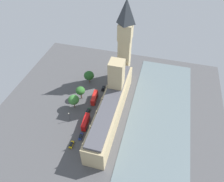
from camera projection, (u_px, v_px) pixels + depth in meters
ground_plane at (108, 116)px, 128.34m from camera, size 137.34×137.34×0.00m
river_thames at (158, 126)px, 122.58m from camera, size 36.27×123.61×0.25m
parliament_building at (112, 104)px, 123.24m from camera, size 11.58×67.34×32.08m
clock_tower at (125, 41)px, 134.71m from camera, size 8.80×8.80×57.06m
car_black_opposite_hall at (103, 88)px, 144.82m from camera, size 2.18×4.93×1.74m
double_decker_bus_far_end at (94, 98)px, 135.80m from camera, size 3.46×10.68×4.75m
car_dark_green_near_tower at (88, 111)px, 130.04m from camera, size 2.10×4.37×1.74m
double_decker_bus_midblock at (86, 122)px, 121.73m from camera, size 3.44×10.68×4.75m
car_blue_by_river_gate at (81, 136)px, 116.72m from camera, size 2.07×4.65×1.74m
car_yellow_cab_under_trees at (71, 145)px, 113.00m from camera, size 2.11×4.55×1.74m
pedestrian_corner at (93, 127)px, 121.46m from camera, size 0.66×0.61×1.56m
pedestrian_trailing at (106, 92)px, 142.35m from camera, size 0.67×0.61×1.61m
pedestrian_leading at (101, 104)px, 134.44m from camera, size 0.61×0.67×1.59m
plane_tree_kerbside at (89, 76)px, 146.33m from camera, size 7.04×7.04×9.15m
plane_tree_slot_10 at (80, 91)px, 134.48m from camera, size 5.94×5.94×9.35m
plane_tree_slot_11 at (74, 100)px, 128.88m from camera, size 6.75×6.75×9.56m
street_lamp_slot_12 at (82, 94)px, 135.94m from camera, size 0.56×0.56×5.77m
street_lamp_slot_13 at (69, 116)px, 122.56m from camera, size 0.56×0.56×6.72m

